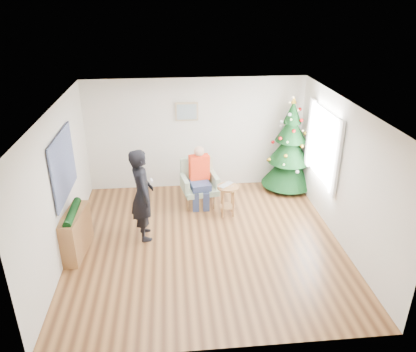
{
  "coord_description": "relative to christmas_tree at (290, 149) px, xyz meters",
  "views": [
    {
      "loc": [
        -0.58,
        -6.39,
        4.32
      ],
      "look_at": [
        0.1,
        0.6,
        1.1
      ],
      "focal_mm": 35.0,
      "sensor_mm": 36.0,
      "label": 1
    }
  ],
  "objects": [
    {
      "name": "wall_left",
      "position": [
        -4.65,
        -2.15,
        0.31
      ],
      "size": [
        0.0,
        5.0,
        5.0
      ],
      "primitive_type": "plane",
      "rotation": [
        1.57,
        0.0,
        1.57
      ],
      "color": "silver",
      "rests_on": "floor"
    },
    {
      "name": "game_controller",
      "position": [
        -3.1,
        -1.84,
        0.2
      ],
      "size": [
        0.06,
        0.13,
        0.04
      ],
      "primitive_type": "cube",
      "rotation": [
        0.0,
        0.0,
        0.21
      ],
      "color": "white",
      "rests_on": "standing_man"
    },
    {
      "name": "floor",
      "position": [
        -2.15,
        -2.15,
        -0.99
      ],
      "size": [
        5.0,
        5.0,
        0.0
      ],
      "primitive_type": "plane",
      "color": "brown",
      "rests_on": "ground"
    },
    {
      "name": "standing_man",
      "position": [
        -3.29,
        -1.81,
        -0.1
      ],
      "size": [
        0.55,
        0.73,
        1.79
      ],
      "primitive_type": "imported",
      "rotation": [
        0.0,
        0.0,
        1.78
      ],
      "color": "black",
      "rests_on": "floor"
    },
    {
      "name": "laptop",
      "position": [
        -1.6,
        -1.14,
        -0.31
      ],
      "size": [
        0.42,
        0.42,
        0.03
      ],
      "primitive_type": "imported",
      "rotation": [
        0.0,
        0.0,
        0.77
      ],
      "color": "silver",
      "rests_on": "stool"
    },
    {
      "name": "tapestry",
      "position": [
        -4.61,
        -1.85,
        0.56
      ],
      "size": [
        0.03,
        1.5,
        1.15
      ],
      "primitive_type": "cube",
      "color": "black",
      "rests_on": "wall_left"
    },
    {
      "name": "seated_person",
      "position": [
        -2.14,
        -0.62,
        -0.31
      ],
      "size": [
        0.47,
        0.65,
        1.32
      ],
      "rotation": [
        0.0,
        0.0,
        0.18
      ],
      "color": "navy",
      "rests_on": "armchair"
    },
    {
      "name": "wall_right",
      "position": [
        0.35,
        -2.15,
        0.31
      ],
      "size": [
        0.0,
        5.0,
        5.0
      ],
      "primitive_type": "plane",
      "rotation": [
        1.57,
        0.0,
        -1.57
      ],
      "color": "silver",
      "rests_on": "floor"
    },
    {
      "name": "wall_front",
      "position": [
        -2.15,
        -4.65,
        0.31
      ],
      "size": [
        5.0,
        0.0,
        5.0
      ],
      "primitive_type": "plane",
      "rotation": [
        -1.57,
        0.0,
        0.0
      ],
      "color": "silver",
      "rests_on": "floor"
    },
    {
      "name": "ceiling",
      "position": [
        -2.15,
        -2.15,
        1.61
      ],
      "size": [
        5.0,
        5.0,
        0.0
      ],
      "primitive_type": "plane",
      "rotation": [
        3.14,
        0.0,
        0.0
      ],
      "color": "white",
      "rests_on": "wall_back"
    },
    {
      "name": "console",
      "position": [
        -4.48,
        -2.23,
        -0.59
      ],
      "size": [
        0.41,
        1.03,
        0.8
      ],
      "primitive_type": "cube",
      "rotation": [
        0.0,
        0.0,
        -0.11
      ],
      "color": "brown",
      "rests_on": "floor"
    },
    {
      "name": "window_panel",
      "position": [
        0.32,
        -1.15,
        0.51
      ],
      "size": [
        0.04,
        1.3,
        1.4
      ],
      "primitive_type": "cube",
      "color": "white",
      "rests_on": "wall_right"
    },
    {
      "name": "wall_back",
      "position": [
        -2.15,
        0.35,
        0.31
      ],
      "size": [
        5.0,
        0.0,
        5.0
      ],
      "primitive_type": "plane",
      "rotation": [
        1.57,
        0.0,
        0.0
      ],
      "color": "silver",
      "rests_on": "floor"
    },
    {
      "name": "garland",
      "position": [
        -4.48,
        -2.23,
        -0.17
      ],
      "size": [
        0.14,
        0.9,
        0.14
      ],
      "primitive_type": "cylinder",
      "rotation": [
        1.57,
        0.0,
        0.0
      ],
      "color": "black",
      "rests_on": "console"
    },
    {
      "name": "christmas_tree",
      "position": [
        0.0,
        0.0,
        0.0
      ],
      "size": [
        1.22,
        1.22,
        2.2
      ],
      "rotation": [
        0.0,
        0.0,
        0.05
      ],
      "color": "#3F2816",
      "rests_on": "floor"
    },
    {
      "name": "curtains",
      "position": [
        0.29,
        -1.15,
        0.51
      ],
      "size": [
        0.05,
        1.75,
        1.5
      ],
      "color": "white",
      "rests_on": "wall_right"
    },
    {
      "name": "framed_picture",
      "position": [
        -2.35,
        0.31,
        0.86
      ],
      "size": [
        0.52,
        0.05,
        0.42
      ],
      "color": "tan",
      "rests_on": "wall_back"
    },
    {
      "name": "armchair",
      "position": [
        -2.15,
        -0.56,
        -0.62
      ],
      "size": [
        0.86,
        0.81,
        1.01
      ],
      "rotation": [
        0.0,
        0.0,
        0.18
      ],
      "color": "#93AB8A",
      "rests_on": "floor"
    },
    {
      "name": "stool",
      "position": [
        -1.6,
        -1.14,
        -0.65
      ],
      "size": [
        0.44,
        0.44,
        0.66
      ],
      "rotation": [
        0.0,
        0.0,
        0.43
      ],
      "color": "brown",
      "rests_on": "floor"
    }
  ]
}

